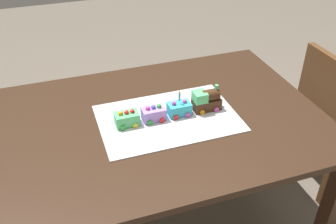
{
  "coord_description": "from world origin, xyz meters",
  "views": [
    {
      "loc": [
        0.43,
        1.31,
        1.71
      ],
      "look_at": [
        -0.02,
        0.01,
        0.77
      ],
      "focal_mm": 41.08,
      "sensor_mm": 36.0,
      "label": 1
    }
  ],
  "objects_px": {
    "cake_locomotive": "(206,100)",
    "cake_car_tanker_turquoise": "(179,109)",
    "birthday_candle": "(179,95)",
    "cake_car_gondola_lavender": "(153,113)",
    "chair": "(336,118)",
    "cake_car_hopper_mint_green": "(127,119)",
    "dining_table": "(163,137)"
  },
  "relations": [
    {
      "from": "dining_table",
      "to": "cake_locomotive",
      "type": "height_order",
      "value": "cake_locomotive"
    },
    {
      "from": "birthday_candle",
      "to": "cake_locomotive",
      "type": "bearing_deg",
      "value": 180.0
    },
    {
      "from": "cake_car_gondola_lavender",
      "to": "cake_car_hopper_mint_green",
      "type": "xyz_separation_m",
      "value": [
        0.12,
        0.0,
        0.0
      ]
    },
    {
      "from": "dining_table",
      "to": "birthday_candle",
      "type": "height_order",
      "value": "birthday_candle"
    },
    {
      "from": "cake_car_gondola_lavender",
      "to": "cake_car_hopper_mint_green",
      "type": "relative_size",
      "value": 1.0
    },
    {
      "from": "cake_car_tanker_turquoise",
      "to": "birthday_candle",
      "type": "xyz_separation_m",
      "value": [
        -0.0,
        0.0,
        0.07
      ]
    },
    {
      "from": "chair",
      "to": "cake_car_gondola_lavender",
      "type": "distance_m",
      "value": 1.12
    },
    {
      "from": "cake_car_hopper_mint_green",
      "to": "cake_car_gondola_lavender",
      "type": "bearing_deg",
      "value": 180.0
    },
    {
      "from": "cake_locomotive",
      "to": "cake_car_gondola_lavender",
      "type": "xyz_separation_m",
      "value": [
        0.25,
        -0.0,
        -0.02
      ]
    },
    {
      "from": "cake_locomotive",
      "to": "cake_car_tanker_turquoise",
      "type": "relative_size",
      "value": 1.4
    },
    {
      "from": "chair",
      "to": "cake_locomotive",
      "type": "bearing_deg",
      "value": 92.75
    },
    {
      "from": "dining_table",
      "to": "cake_car_gondola_lavender",
      "type": "relative_size",
      "value": 14.0
    },
    {
      "from": "cake_car_hopper_mint_green",
      "to": "dining_table",
      "type": "bearing_deg",
      "value": 179.62
    },
    {
      "from": "dining_table",
      "to": "cake_car_hopper_mint_green",
      "type": "distance_m",
      "value": 0.21
    },
    {
      "from": "chair",
      "to": "birthday_candle",
      "type": "distance_m",
      "value": 1.03
    },
    {
      "from": "dining_table",
      "to": "cake_locomotive",
      "type": "xyz_separation_m",
      "value": [
        -0.2,
        -0.0,
        0.16
      ]
    },
    {
      "from": "chair",
      "to": "cake_car_tanker_turquoise",
      "type": "xyz_separation_m",
      "value": [
        0.96,
        0.05,
        0.3
      ]
    },
    {
      "from": "cake_locomotive",
      "to": "cake_car_hopper_mint_green",
      "type": "xyz_separation_m",
      "value": [
        0.36,
        -0.0,
        -0.02
      ]
    },
    {
      "from": "chair",
      "to": "cake_car_hopper_mint_green",
      "type": "height_order",
      "value": "chair"
    },
    {
      "from": "birthday_candle",
      "to": "cake_car_hopper_mint_green",
      "type": "bearing_deg",
      "value": -0.0
    },
    {
      "from": "cake_car_gondola_lavender",
      "to": "birthday_candle",
      "type": "xyz_separation_m",
      "value": [
        -0.12,
        0.0,
        0.07
      ]
    },
    {
      "from": "cake_car_gondola_lavender",
      "to": "birthday_candle",
      "type": "height_order",
      "value": "birthday_candle"
    },
    {
      "from": "chair",
      "to": "cake_locomotive",
      "type": "xyz_separation_m",
      "value": [
        0.83,
        0.05,
        0.32
      ]
    },
    {
      "from": "cake_locomotive",
      "to": "birthday_candle",
      "type": "distance_m",
      "value": 0.14
    },
    {
      "from": "birthday_candle",
      "to": "cake_car_gondola_lavender",
      "type": "bearing_deg",
      "value": -0.0
    },
    {
      "from": "cake_car_tanker_turquoise",
      "to": "birthday_candle",
      "type": "bearing_deg",
      "value": 180.0
    },
    {
      "from": "cake_car_gondola_lavender",
      "to": "cake_car_hopper_mint_green",
      "type": "height_order",
      "value": "same"
    },
    {
      "from": "cake_locomotive",
      "to": "cake_car_gondola_lavender",
      "type": "bearing_deg",
      "value": -0.0
    },
    {
      "from": "dining_table",
      "to": "cake_car_gondola_lavender",
      "type": "xyz_separation_m",
      "value": [
        0.04,
        -0.0,
        0.14
      ]
    },
    {
      "from": "chair",
      "to": "cake_car_gondola_lavender",
      "type": "xyz_separation_m",
      "value": [
        1.08,
        0.05,
        0.3
      ]
    },
    {
      "from": "cake_locomotive",
      "to": "cake_car_gondola_lavender",
      "type": "distance_m",
      "value": 0.25
    },
    {
      "from": "dining_table",
      "to": "birthday_candle",
      "type": "distance_m",
      "value": 0.22
    }
  ]
}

